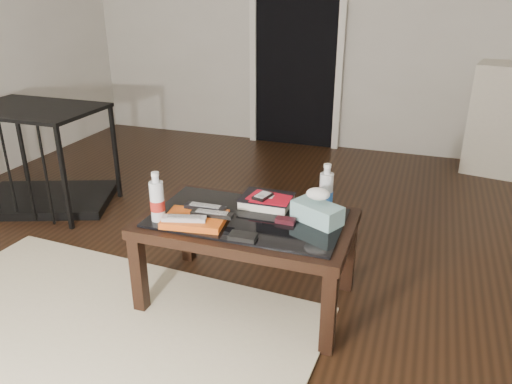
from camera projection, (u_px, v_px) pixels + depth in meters
ground at (246, 276)px, 2.75m from camera, size 5.00×5.00×0.00m
doorway at (297, 37)px, 4.62m from camera, size 0.90×0.08×2.07m
coffee_table at (247, 229)px, 2.40m from camera, size 1.00×0.60×0.46m
rug at (72, 352)px, 2.17m from camera, size 2.08×1.61×0.01m
pet_crate at (43, 174)px, 3.56m from camera, size 1.05×0.88×0.71m
magazines at (195, 219)px, 2.31m from camera, size 0.31×0.25×0.03m
remote_silver at (184, 218)px, 2.26m from camera, size 0.21×0.10×0.02m
remote_black_front at (212, 214)px, 2.31m from camera, size 0.20×0.06×0.02m
remote_black_back at (205, 207)px, 2.38m from camera, size 0.20×0.05×0.02m
textbook at (267, 201)px, 2.49m from camera, size 0.25×0.20×0.05m
dvd_mailers at (268, 197)px, 2.47m from camera, size 0.21×0.16×0.01m
ipod at (263, 196)px, 2.45m from camera, size 0.09×0.12×0.02m
flip_phone at (286, 220)px, 2.31m from camera, size 0.09×0.05×0.02m
wallet at (243, 237)px, 2.16m from camera, size 0.12×0.08×0.02m
water_bottle_left at (157, 196)px, 2.30m from camera, size 0.08×0.08×0.24m
water_bottle_right at (326, 187)px, 2.40m from camera, size 0.08×0.08×0.24m
tissue_box at (317, 213)px, 2.31m from camera, size 0.26×0.21×0.09m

